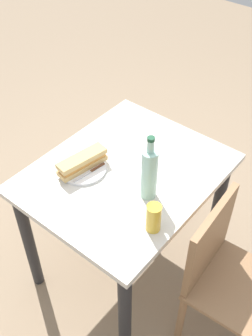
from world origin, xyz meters
name	(u,v)px	position (x,y,z in m)	size (l,w,h in m)	color
ground_plane	(126,264)	(0.00, 0.00, 0.00)	(8.00, 8.00, 0.00)	#8C755B
dining_table	(126,192)	(0.00, 0.00, 0.62)	(0.92, 0.76, 0.76)	beige
chair_far	(224,273)	(0.01, 0.58, 0.48)	(0.42, 0.42, 0.84)	#936B47
plate_near	(83,168)	(0.12, -0.16, 0.77)	(0.22, 0.22, 0.01)	white
baguette_sandwich_near	(82,162)	(0.12, -0.16, 0.81)	(0.25, 0.11, 0.07)	tan
knife_near	(91,171)	(0.12, -0.11, 0.78)	(0.18, 0.04, 0.01)	silver
water_bottle	(149,173)	(0.06, 0.17, 0.90)	(0.07, 0.07, 0.32)	#99C6B7
beer_glass	(154,218)	(0.19, 0.30, 0.83)	(0.06, 0.06, 0.13)	gold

